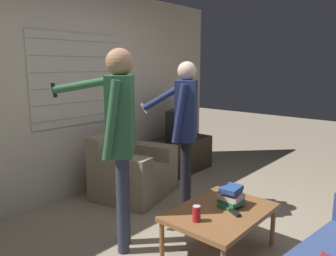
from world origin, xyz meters
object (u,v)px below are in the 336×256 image
Objects in this scene: person_left_standing at (120,125)px; book_stack at (231,196)px; coffee_table at (220,214)px; person_right_standing at (185,120)px; soda_can at (197,214)px; tv at (179,124)px; armchair_beige at (131,170)px; spare_remote at (235,213)px.

person_left_standing is 1.14m from book_stack.
person_right_standing is (0.46, 0.74, 0.67)m from coffee_table.
person_left_standing is at bearing 104.51° from soda_can.
person_right_standing is at bearing 58.41° from coffee_table.
soda_can reaches higher than coffee_table.
coffee_table is 3.99× the size of book_stack.
book_stack is at bearing 26.57° from tv.
armchair_beige is 0.60× the size of person_left_standing.
book_stack is (0.60, -0.74, -0.62)m from person_left_standing.
tv is at bearing 10.68° from person_right_standing.
person_right_standing reaches higher than spare_remote.
soda_can is (-1.85, -1.68, -0.27)m from tv.
book_stack is (-1.42, -1.74, -0.24)m from tv.
spare_remote is at bearing -148.16° from person_right_standing.
tv is 0.46× the size of person_right_standing.
person_left_standing is 13.08× the size of spare_remote.
book_stack is 1.73× the size of spare_remote.
tv is at bearing 47.90° from coffee_table.
book_stack reaches higher than soda_can.
coffee_table is 0.14m from spare_remote.
person_left_standing is 0.95m from soda_can.
spare_remote is (-0.12, -0.10, -0.08)m from book_stack.
armchair_beige is 1.47m from person_left_standing.
soda_can is 0.94× the size of spare_remote.
tv is 2.26m from book_stack.
coffee_table is 1.14m from person_left_standing.
coffee_table is 6.91× the size of spare_remote.
person_left_standing is 7.55× the size of book_stack.
coffee_table is 1.21× the size of tv.
coffee_table is 7.32× the size of soda_can.
person_right_standing reaches higher than armchair_beige.
person_left_standing is 0.93m from person_right_standing.
book_stack is 0.43m from soda_can.
spare_remote is (0.01, -0.13, 0.05)m from coffee_table.
spare_remote is at bearing -28.25° from soda_can.
armchair_beige is at bearing 61.63° from person_right_standing.
person_right_standing is at bearing -40.54° from person_left_standing.
spare_remote is at bearing 62.51° from armchair_beige.
book_stack is (-0.29, -1.59, 0.18)m from armchair_beige.
armchair_beige is 1.69m from soda_can.
armchair_beige is at bearing 1.34° from person_left_standing.
soda_can is (-0.30, 0.04, 0.10)m from coffee_table.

